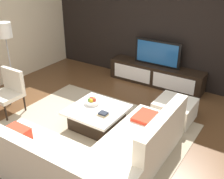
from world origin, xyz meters
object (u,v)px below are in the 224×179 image
sectional_couch (92,154)px  fruit_bowl (92,101)px  ottoman (175,110)px  media_console (156,75)px  accent_chair_near (9,89)px  book_stack (103,114)px  television (157,53)px  coffee_table (97,117)px  floor_lamp (5,35)px

sectional_couch → fruit_bowl: 1.32m
ottoman → sectional_couch: bearing=-104.0°
media_console → accent_chair_near: (-1.91, -2.76, 0.24)m
sectional_couch → book_stack: sectional_couch is taller
television → book_stack: television is taller
media_console → fruit_bowl: 2.22m
media_console → coffee_table: media_console is taller
television → sectional_couch: television is taller
television → coffee_table: 2.38m
television → accent_chair_near: (-1.91, -2.76, -0.32)m
accent_chair_near → media_console: bearing=61.3°
television → fruit_bowl: (-0.28, -2.20, -0.37)m
sectional_couch → book_stack: 0.93m
fruit_bowl → book_stack: bearing=-29.2°
television → coffee_table: bearing=-92.5°
sectional_couch → ottoman: bearing=76.0°
accent_chair_near → ottoman: bearing=32.9°
media_console → fruit_bowl: (-0.28, -2.20, 0.18)m
floor_lamp → media_console: bearing=41.1°
accent_chair_near → fruit_bowl: accent_chair_near is taller
floor_lamp → fruit_bowl: size_ratio=5.80×
floor_lamp → fruit_bowl: (2.25, 0.01, -0.92)m
accent_chair_near → coffee_table: bearing=20.4°
floor_lamp → book_stack: 2.82m
sectional_couch → accent_chair_near: accent_chair_near is taller
accent_chair_near → floor_lamp: size_ratio=0.54×
ottoman → fruit_bowl: (-1.27, -0.92, 0.23)m
television → ottoman: television is taller
television → coffee_table: (-0.10, -2.30, -0.60)m
ottoman → book_stack: (-0.87, -1.14, 0.21)m
media_console → book_stack: 2.43m
floor_lamp → fruit_bowl: 2.43m
ottoman → book_stack: bearing=-127.5°
accent_chair_near → book_stack: bearing=15.5°
accent_chair_near → fruit_bowl: bearing=25.1°
fruit_bowl → floor_lamp: bearing=-179.8°
media_console → television: television is taller
coffee_table → fruit_bowl: bearing=151.2°
television → fruit_bowl: bearing=-97.2°
television → ottoman: (1.00, -1.28, -0.61)m
fruit_bowl → book_stack: fruit_bowl is taller
accent_chair_near → floor_lamp: 1.20m
sectional_couch → book_stack: size_ratio=13.04×
media_console → book_stack: size_ratio=12.92×
media_console → coffee_table: (-0.10, -2.30, -0.05)m
coffee_table → accent_chair_near: accent_chair_near is taller
sectional_couch → accent_chair_near: (-2.41, 0.49, 0.21)m
television → fruit_bowl: television is taller
media_console → ottoman: 1.62m
sectional_couch → floor_lamp: size_ratio=1.46×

